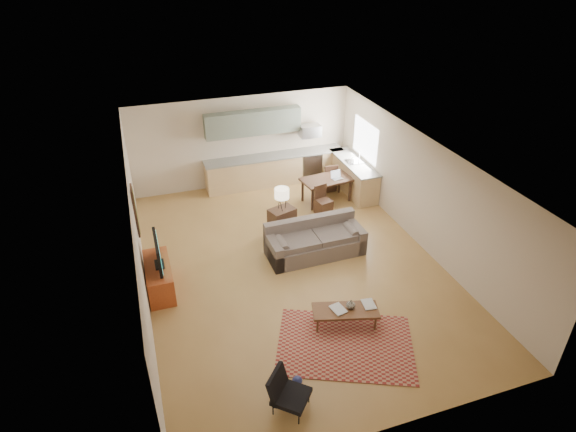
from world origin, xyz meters
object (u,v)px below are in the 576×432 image
object	(u,v)px
armchair	(291,393)
coffee_table	(345,317)
tv_credenza	(159,277)
sofa	(315,239)
console_table	(282,222)
dining_table	(326,190)

from	to	relation	value
armchair	coffee_table	bearing A→B (deg)	-5.91
coffee_table	tv_credenza	size ratio (longest dim) A/B	0.93
sofa	armchair	distance (m)	4.38
coffee_table	tv_credenza	bearing A→B (deg)	160.95
console_table	armchair	bearing A→B (deg)	-124.99
console_table	coffee_table	bearing A→B (deg)	-106.23
armchair	tv_credenza	size ratio (longest dim) A/B	0.52
armchair	dining_table	size ratio (longest dim) A/B	0.51
sofa	console_table	distance (m)	1.18
armchair	console_table	world-z (taller)	console_table
sofa	armchair	bearing A→B (deg)	-117.58
armchair	console_table	size ratio (longest dim) A/B	0.96
coffee_table	tv_credenza	xyz separation A→B (m)	(-3.30, 2.27, 0.12)
dining_table	tv_credenza	bearing A→B (deg)	-159.60
coffee_table	console_table	size ratio (longest dim) A/B	1.73
armchair	console_table	distance (m)	5.22
coffee_table	dining_table	distance (m)	5.06
console_table	dining_table	xyz separation A→B (m)	(1.74, 1.29, -0.02)
coffee_table	tv_credenza	world-z (taller)	tv_credenza
armchair	dining_table	world-z (taller)	same
console_table	dining_table	size ratio (longest dim) A/B	0.53
sofa	tv_credenza	bearing A→B (deg)	-178.55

